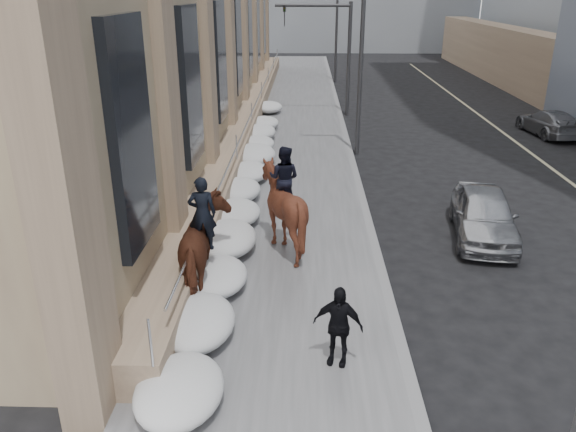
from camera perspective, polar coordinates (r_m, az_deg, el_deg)
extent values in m
plane|color=black|center=(11.67, -1.84, -12.75)|extent=(140.00, 140.00, 0.00)
cube|color=#4F4F51|center=(20.64, -0.16, 3.50)|extent=(5.00, 80.00, 0.12)
cube|color=slate|center=(20.73, 7.11, 3.40)|extent=(0.24, 80.00, 0.12)
cube|color=#BFB78C|center=(22.88, 27.18, 2.72)|extent=(0.15, 70.00, 0.01)
cube|color=#806952|center=(30.33, -3.84, 10.31)|extent=(1.10, 44.00, 0.90)
cylinder|color=silver|center=(30.12, -3.01, 11.99)|extent=(0.06, 42.00, 0.06)
cube|color=black|center=(22.95, -6.91, 15.35)|extent=(0.20, 2.20, 4.50)
cylinder|color=#2D2D30|center=(23.80, 7.43, 15.56)|extent=(0.18, 0.18, 8.00)
cylinder|color=#2D2D30|center=(43.68, 4.96, 18.62)|extent=(0.18, 0.18, 8.00)
cylinder|color=#2D2D30|center=(31.84, 6.19, 15.45)|extent=(0.20, 0.20, 6.00)
cylinder|color=#2D2D30|center=(31.56, 2.54, 20.59)|extent=(4.00, 0.16, 0.16)
imported|color=black|center=(31.59, -0.36, 19.71)|extent=(0.18, 0.22, 1.10)
ellipsoid|color=silver|center=(11.59, -9.17, -10.60)|extent=(1.50, 2.10, 0.68)
ellipsoid|color=silver|center=(15.04, -6.27, -2.30)|extent=(1.60, 2.20, 0.72)
ellipsoid|color=silver|center=(18.75, -4.96, 2.67)|extent=(1.40, 2.00, 0.64)
ellipsoid|color=silver|center=(22.50, -3.45, 6.22)|extent=(1.70, 2.30, 0.76)
ellipsoid|color=silver|center=(26.38, -2.91, 8.52)|extent=(1.50, 2.10, 0.66)
imported|color=#452214|center=(12.87, -8.33, -3.32)|extent=(1.40, 2.63, 2.13)
imported|color=black|center=(12.69, -8.42, 0.22)|extent=(0.67, 0.47, 1.72)
imported|color=#3F1D12|center=(14.79, -0.57, 0.72)|extent=(2.37, 2.53, 2.29)
imported|color=black|center=(14.66, -0.56, 3.81)|extent=(0.99, 0.87, 1.72)
imported|color=black|center=(10.55, 5.09, -11.02)|extent=(1.00, 0.61, 1.60)
imported|color=#A0A2A7|center=(16.89, 19.28, 0.16)|extent=(2.29, 4.32, 1.40)
imported|color=slate|center=(30.27, 24.99, 8.60)|extent=(2.15, 4.40, 1.23)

